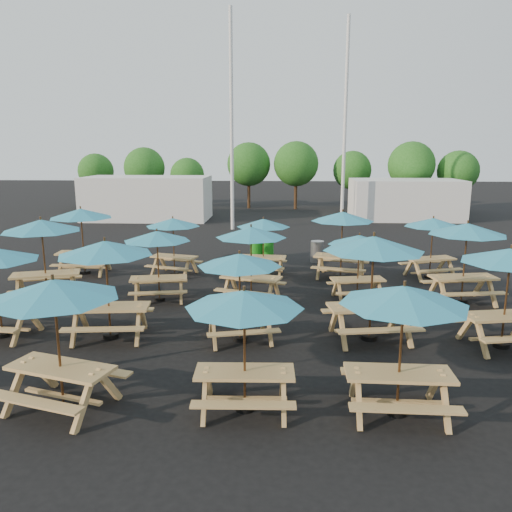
# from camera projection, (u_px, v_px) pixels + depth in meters

# --- Properties ---
(ground) EXTENTS (120.00, 120.00, 0.00)m
(ground) POSITION_uv_depth(u_px,v_px,m) (253.00, 302.00, 15.13)
(ground) COLOR black
(ground) RESTS_ON ground
(picnic_unit_2) EXTENTS (2.92, 2.92, 2.50)m
(picnic_unit_2) POSITION_uv_depth(u_px,v_px,m) (42.00, 230.00, 14.90)
(picnic_unit_2) COLOR #AC8A4C
(picnic_unit_2) RESTS_ON ground
(picnic_unit_3) EXTENTS (2.36, 2.36, 2.45)m
(picnic_unit_3) POSITION_uv_depth(u_px,v_px,m) (81.00, 217.00, 18.12)
(picnic_unit_3) COLOR #AC8A4C
(picnic_unit_3) RESTS_ON ground
(picnic_unit_4) EXTENTS (2.76, 2.76, 2.40)m
(picnic_unit_4) POSITION_uv_depth(u_px,v_px,m) (54.00, 296.00, 8.47)
(picnic_unit_4) COLOR #AC8A4C
(picnic_unit_4) RESTS_ON ground
(picnic_unit_5) EXTENTS (2.48, 2.48, 2.44)m
(picnic_unit_5) POSITION_uv_depth(u_px,v_px,m) (105.00, 253.00, 11.79)
(picnic_unit_5) COLOR #AC8A4C
(picnic_unit_5) RESTS_ON ground
(picnic_unit_6) EXTENTS (2.34, 2.34, 2.17)m
(picnic_unit_6) POSITION_uv_depth(u_px,v_px,m) (157.00, 240.00, 14.88)
(picnic_unit_6) COLOR #AC8A4C
(picnic_unit_6) RESTS_ON ground
(picnic_unit_7) EXTENTS (2.44, 2.44, 2.12)m
(picnic_unit_7) POSITION_uv_depth(u_px,v_px,m) (173.00, 225.00, 18.01)
(picnic_unit_7) COLOR #AC8A4C
(picnic_unit_7) RESTS_ON ground
(picnic_unit_8) EXTENTS (2.12, 2.12, 2.22)m
(picnic_unit_8) POSITION_uv_depth(u_px,v_px,m) (244.00, 306.00, 8.46)
(picnic_unit_8) COLOR #AC8A4C
(picnic_unit_8) RESTS_ON ground
(picnic_unit_9) EXTENTS (2.42, 2.42, 2.17)m
(picnic_unit_9) POSITION_uv_depth(u_px,v_px,m) (240.00, 265.00, 11.68)
(picnic_unit_9) COLOR #AC8A4C
(picnic_unit_9) RESTS_ON ground
(picnic_unit_10) EXTENTS (2.64, 2.64, 2.30)m
(picnic_unit_10) POSITION_uv_depth(u_px,v_px,m) (251.00, 236.00, 14.83)
(picnic_unit_10) COLOR #AC8A4C
(picnic_unit_10) RESTS_ON ground
(picnic_unit_11) EXTENTS (2.10, 2.10, 2.10)m
(picnic_unit_11) POSITION_uv_depth(u_px,v_px,m) (263.00, 226.00, 17.99)
(picnic_unit_11) COLOR #AC8A4C
(picnic_unit_11) RESTS_ON ground
(picnic_unit_12) EXTENTS (2.20, 2.20, 2.34)m
(picnic_unit_12) POSITION_uv_depth(u_px,v_px,m) (404.00, 302.00, 8.30)
(picnic_unit_12) COLOR #AC8A4C
(picnic_unit_12) RESTS_ON ground
(picnic_unit_13) EXTENTS (2.72, 2.72, 2.57)m
(picnic_unit_13) POSITION_uv_depth(u_px,v_px,m) (374.00, 249.00, 11.67)
(picnic_unit_13) COLOR #AC8A4C
(picnic_unit_13) RESTS_ON ground
(picnic_unit_14) EXTENTS (2.15, 2.15, 2.04)m
(picnic_unit_14) POSITION_uv_depth(u_px,v_px,m) (359.00, 243.00, 14.94)
(picnic_unit_14) COLOR #AC8A4C
(picnic_unit_14) RESTS_ON ground
(picnic_unit_15) EXTENTS (2.70, 2.70, 2.41)m
(picnic_unit_15) POSITION_uv_depth(u_px,v_px,m) (342.00, 220.00, 17.57)
(picnic_unit_15) COLOR #AC8A4C
(picnic_unit_15) RESTS_ON ground
(picnic_unit_17) EXTENTS (2.55, 2.55, 2.37)m
(picnic_unit_17) POSITION_uv_depth(u_px,v_px,m) (510.00, 261.00, 11.24)
(picnic_unit_17) COLOR #AC8A4C
(picnic_unit_17) RESTS_ON ground
(picnic_unit_18) EXTENTS (2.55, 2.55, 2.44)m
(picnic_unit_18) POSITION_uv_depth(u_px,v_px,m) (467.00, 233.00, 14.62)
(picnic_unit_18) COLOR #AC8A4C
(picnic_unit_18) RESTS_ON ground
(picnic_unit_19) EXTENTS (2.51, 2.51, 2.19)m
(picnic_unit_19) POSITION_uv_depth(u_px,v_px,m) (433.00, 226.00, 17.58)
(picnic_unit_19) COLOR #AC8A4C
(picnic_unit_19) RESTS_ON ground
(waste_bin_0) EXTENTS (0.54, 0.54, 0.87)m
(waste_bin_0) POSITION_uv_depth(u_px,v_px,m) (257.00, 249.00, 20.99)
(waste_bin_0) COLOR #188017
(waste_bin_0) RESTS_ON ground
(waste_bin_1) EXTENTS (0.54, 0.54, 0.87)m
(waste_bin_1) POSITION_uv_depth(u_px,v_px,m) (267.00, 249.00, 21.01)
(waste_bin_1) COLOR #188017
(waste_bin_1) RESTS_ON ground
(waste_bin_2) EXTENTS (0.54, 0.54, 0.87)m
(waste_bin_2) POSITION_uv_depth(u_px,v_px,m) (317.00, 252.00, 20.40)
(waste_bin_2) COLOR gray
(waste_bin_2) RESTS_ON ground
(waste_bin_3) EXTENTS (0.54, 0.54, 0.87)m
(waste_bin_3) POSITION_uv_depth(u_px,v_px,m) (358.00, 252.00, 20.37)
(waste_bin_3) COLOR gray
(waste_bin_3) RESTS_ON ground
(waste_bin_4) EXTENTS (0.54, 0.54, 0.87)m
(waste_bin_4) POSITION_uv_depth(u_px,v_px,m) (373.00, 251.00, 20.61)
(waste_bin_4) COLOR gray
(waste_bin_4) RESTS_ON ground
(mast_0) EXTENTS (0.20, 0.20, 12.00)m
(mast_0) POSITION_uv_depth(u_px,v_px,m) (232.00, 122.00, 27.65)
(mast_0) COLOR silver
(mast_0) RESTS_ON ground
(mast_1) EXTENTS (0.20, 0.20, 12.00)m
(mast_1) POSITION_uv_depth(u_px,v_px,m) (345.00, 124.00, 29.28)
(mast_1) COLOR silver
(mast_1) RESTS_ON ground
(event_tent_0) EXTENTS (8.00, 4.00, 2.80)m
(event_tent_0) POSITION_uv_depth(u_px,v_px,m) (148.00, 198.00, 32.82)
(event_tent_0) COLOR silver
(event_tent_0) RESTS_ON ground
(event_tent_1) EXTENTS (7.00, 4.00, 2.60)m
(event_tent_1) POSITION_uv_depth(u_px,v_px,m) (405.00, 199.00, 32.97)
(event_tent_1) COLOR silver
(event_tent_1) RESTS_ON ground
(tree_0) EXTENTS (2.80, 2.80, 4.24)m
(tree_0) POSITION_uv_depth(u_px,v_px,m) (96.00, 171.00, 39.91)
(tree_0) COLOR #382314
(tree_0) RESTS_ON ground
(tree_1) EXTENTS (3.11, 3.11, 4.72)m
(tree_1) POSITION_uv_depth(u_px,v_px,m) (144.00, 168.00, 38.31)
(tree_1) COLOR #382314
(tree_1) RESTS_ON ground
(tree_2) EXTENTS (2.59, 2.59, 3.93)m
(tree_2) POSITION_uv_depth(u_px,v_px,m) (187.00, 175.00, 38.01)
(tree_2) COLOR #382314
(tree_2) RESTS_ON ground
(tree_3) EXTENTS (3.36, 3.36, 5.09)m
(tree_3) POSITION_uv_depth(u_px,v_px,m) (249.00, 164.00, 38.65)
(tree_3) COLOR #382314
(tree_3) RESTS_ON ground
(tree_4) EXTENTS (3.41, 3.41, 5.17)m
(tree_4) POSITION_uv_depth(u_px,v_px,m) (296.00, 164.00, 38.01)
(tree_4) COLOR #382314
(tree_4) RESTS_ON ground
(tree_5) EXTENTS (2.94, 2.94, 4.45)m
(tree_5) POSITION_uv_depth(u_px,v_px,m) (352.00, 170.00, 38.30)
(tree_5) COLOR #382314
(tree_5) RESTS_ON ground
(tree_6) EXTENTS (3.38, 3.38, 5.13)m
(tree_6) POSITION_uv_depth(u_px,v_px,m) (411.00, 165.00, 36.27)
(tree_6) COLOR #382314
(tree_6) RESTS_ON ground
(tree_7) EXTENTS (2.95, 2.95, 4.48)m
(tree_7) POSITION_uv_depth(u_px,v_px,m) (458.00, 171.00, 36.21)
(tree_7) COLOR #382314
(tree_7) RESTS_ON ground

